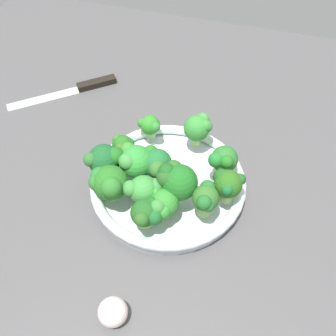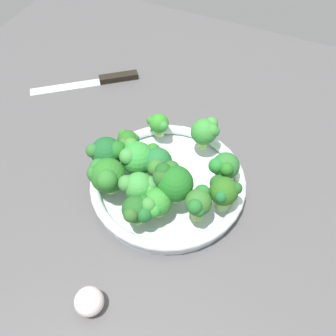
{
  "view_description": "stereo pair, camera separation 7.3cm",
  "coord_description": "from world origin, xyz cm",
  "px_view_note": "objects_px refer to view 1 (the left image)",
  "views": [
    {
      "loc": [
        -16.46,
        43.11,
        63.09
      ],
      "look_at": [
        -3.73,
        -1.75,
        6.52
      ],
      "focal_mm": 42.55,
      "sensor_mm": 36.0,
      "label": 1
    },
    {
      "loc": [
        -23.33,
        40.56,
        63.09
      ],
      "look_at": [
        -3.73,
        -1.75,
        6.52
      ],
      "focal_mm": 42.55,
      "sensor_mm": 36.0,
      "label": 2
    }
  ],
  "objects_px": {
    "broccoli_floret_1": "(176,180)",
    "broccoli_floret_9": "(108,183)",
    "broccoli_floret_2": "(156,163)",
    "broccoli_floret_10": "(198,127)",
    "broccoli_floret_0": "(146,214)",
    "bowl": "(168,183)",
    "broccoli_floret_6": "(223,160)",
    "broccoli_floret_7": "(105,160)",
    "garlic_bulb": "(113,312)",
    "broccoli_floret_11": "(150,126)",
    "knife": "(78,89)",
    "broccoli_floret_12": "(123,146)",
    "broccoli_floret_8": "(164,205)",
    "broccoli_floret_3": "(227,184)",
    "broccoli_floret_5": "(144,190)",
    "broccoli_floret_13": "(206,199)",
    "broccoli_floret_4": "(135,161)"
  },
  "relations": [
    {
      "from": "broccoli_floret_6",
      "to": "broccoli_floret_8",
      "type": "distance_m",
      "value": 0.15
    },
    {
      "from": "broccoli_floret_6",
      "to": "broccoli_floret_11",
      "type": "relative_size",
      "value": 1.26
    },
    {
      "from": "broccoli_floret_2",
      "to": "broccoli_floret_5",
      "type": "distance_m",
      "value": 0.06
    },
    {
      "from": "broccoli_floret_0",
      "to": "broccoli_floret_10",
      "type": "relative_size",
      "value": 0.85
    },
    {
      "from": "broccoli_floret_5",
      "to": "broccoli_floret_13",
      "type": "xyz_separation_m",
      "value": [
        -0.11,
        -0.01,
        0.0
      ]
    },
    {
      "from": "broccoli_floret_3",
      "to": "broccoli_floret_8",
      "type": "height_order",
      "value": "broccoli_floret_3"
    },
    {
      "from": "broccoli_floret_4",
      "to": "broccoli_floret_12",
      "type": "bearing_deg",
      "value": -41.47
    },
    {
      "from": "broccoli_floret_11",
      "to": "broccoli_floret_2",
      "type": "bearing_deg",
      "value": 112.82
    },
    {
      "from": "broccoli_floret_1",
      "to": "broccoli_floret_8",
      "type": "height_order",
      "value": "broccoli_floret_1"
    },
    {
      "from": "broccoli_floret_1",
      "to": "broccoli_floret_4",
      "type": "relative_size",
      "value": 1.16
    },
    {
      "from": "broccoli_floret_0",
      "to": "broccoli_floret_1",
      "type": "bearing_deg",
      "value": -115.96
    },
    {
      "from": "broccoli_floret_9",
      "to": "bowl",
      "type": "bearing_deg",
      "value": -141.25
    },
    {
      "from": "broccoli_floret_0",
      "to": "broccoli_floret_3",
      "type": "height_order",
      "value": "broccoli_floret_3"
    },
    {
      "from": "broccoli_floret_4",
      "to": "broccoli_floret_9",
      "type": "distance_m",
      "value": 0.07
    },
    {
      "from": "broccoli_floret_6",
      "to": "broccoli_floret_9",
      "type": "relative_size",
      "value": 0.85
    },
    {
      "from": "broccoli_floret_12",
      "to": "garlic_bulb",
      "type": "xyz_separation_m",
      "value": [
        -0.08,
        0.29,
        -0.05
      ]
    },
    {
      "from": "broccoli_floret_8",
      "to": "broccoli_floret_12",
      "type": "height_order",
      "value": "broccoli_floret_12"
    },
    {
      "from": "broccoli_floret_9",
      "to": "broccoli_floret_10",
      "type": "distance_m",
      "value": 0.21
    },
    {
      "from": "broccoli_floret_11",
      "to": "broccoli_floret_12",
      "type": "xyz_separation_m",
      "value": [
        0.03,
        0.08,
        0.01
      ]
    },
    {
      "from": "broccoli_floret_1",
      "to": "broccoli_floret_9",
      "type": "height_order",
      "value": "broccoli_floret_1"
    },
    {
      "from": "broccoli_floret_9",
      "to": "broccoli_floret_12",
      "type": "xyz_separation_m",
      "value": [
        0.01,
        -0.09,
        -0.0
      ]
    },
    {
      "from": "broccoli_floret_10",
      "to": "knife",
      "type": "bearing_deg",
      "value": -20.72
    },
    {
      "from": "broccoli_floret_6",
      "to": "broccoli_floret_12",
      "type": "distance_m",
      "value": 0.19
    },
    {
      "from": "broccoli_floret_3",
      "to": "garlic_bulb",
      "type": "bearing_deg",
      "value": 62.99
    },
    {
      "from": "broccoli_floret_5",
      "to": "broccoli_floret_7",
      "type": "xyz_separation_m",
      "value": [
        0.09,
        -0.04,
        0.01
      ]
    },
    {
      "from": "broccoli_floret_0",
      "to": "broccoli_floret_13",
      "type": "distance_m",
      "value": 0.1
    },
    {
      "from": "broccoli_floret_12",
      "to": "broccoli_floret_8",
      "type": "bearing_deg",
      "value": 136.87
    },
    {
      "from": "broccoli_floret_12",
      "to": "bowl",
      "type": "bearing_deg",
      "value": 167.05
    },
    {
      "from": "broccoli_floret_2",
      "to": "broccoli_floret_6",
      "type": "relative_size",
      "value": 1.05
    },
    {
      "from": "broccoli_floret_0",
      "to": "bowl",
      "type": "bearing_deg",
      "value": -94.02
    },
    {
      "from": "broccoli_floret_13",
      "to": "knife",
      "type": "height_order",
      "value": "broccoli_floret_13"
    },
    {
      "from": "broccoli_floret_2",
      "to": "broccoli_floret_10",
      "type": "distance_m",
      "value": 0.12
    },
    {
      "from": "broccoli_floret_2",
      "to": "garlic_bulb",
      "type": "xyz_separation_m",
      "value": [
        -0.01,
        0.26,
        -0.05
      ]
    },
    {
      "from": "bowl",
      "to": "broccoli_floret_2",
      "type": "distance_m",
      "value": 0.06
    },
    {
      "from": "broccoli_floret_13",
      "to": "garlic_bulb",
      "type": "bearing_deg",
      "value": 65.39
    },
    {
      "from": "broccoli_floret_5",
      "to": "broccoli_floret_3",
      "type": "bearing_deg",
      "value": -160.9
    },
    {
      "from": "bowl",
      "to": "broccoli_floret_11",
      "type": "bearing_deg",
      "value": -56.19
    },
    {
      "from": "broccoli_floret_3",
      "to": "broccoli_floret_13",
      "type": "xyz_separation_m",
      "value": [
        0.03,
        0.04,
        -0.0
      ]
    },
    {
      "from": "broccoli_floret_12",
      "to": "broccoli_floret_9",
      "type": "bearing_deg",
      "value": 94.46
    },
    {
      "from": "broccoli_floret_11",
      "to": "broccoli_floret_10",
      "type": "bearing_deg",
      "value": -175.01
    },
    {
      "from": "broccoli_floret_4",
      "to": "garlic_bulb",
      "type": "distance_m",
      "value": 0.26
    },
    {
      "from": "bowl",
      "to": "garlic_bulb",
      "type": "height_order",
      "value": "garlic_bulb"
    },
    {
      "from": "broccoli_floret_9",
      "to": "knife",
      "type": "bearing_deg",
      "value": -55.67
    },
    {
      "from": "broccoli_floret_5",
      "to": "broccoli_floret_11",
      "type": "distance_m",
      "value": 0.17
    },
    {
      "from": "bowl",
      "to": "broccoli_floret_11",
      "type": "xyz_separation_m",
      "value": [
        0.07,
        -0.1,
        0.05
      ]
    },
    {
      "from": "broccoli_floret_0",
      "to": "broccoli_floret_9",
      "type": "relative_size",
      "value": 0.77
    },
    {
      "from": "broccoli_floret_5",
      "to": "broccoli_floret_9",
      "type": "height_order",
      "value": "broccoli_floret_9"
    },
    {
      "from": "bowl",
      "to": "garlic_bulb",
      "type": "bearing_deg",
      "value": 87.25
    },
    {
      "from": "broccoli_floret_6",
      "to": "broccoli_floret_7",
      "type": "distance_m",
      "value": 0.22
    },
    {
      "from": "broccoli_floret_4",
      "to": "broccoli_floret_7",
      "type": "relative_size",
      "value": 0.96
    }
  ]
}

